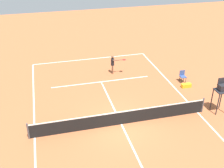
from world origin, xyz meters
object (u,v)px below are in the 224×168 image
umpire_chair (222,90)px  tennis_ball (102,84)px  player_serving (113,63)px  courtside_chair_mid (183,76)px  equipment_bag (186,85)px

umpire_chair → tennis_ball: bearing=-40.2°
player_serving → umpire_chair: (-5.36, 7.33, 0.65)m
tennis_ball → umpire_chair: (-6.69, 5.66, 1.57)m
player_serving → umpire_chair: size_ratio=0.67×
player_serving → courtside_chair_mid: player_serving is taller
courtside_chair_mid → equipment_bag: 1.00m
tennis_ball → equipment_bag: bearing=161.1°
player_serving → courtside_chair_mid: 5.78m
player_serving → umpire_chair: umpire_chair is taller
equipment_bag → player_serving: bearing=-37.9°
umpire_chair → courtside_chair_mid: bearing=-85.4°
courtside_chair_mid → tennis_ball: bearing=-10.8°
tennis_ball → courtside_chair_mid: bearing=169.2°
player_serving → courtside_chair_mid: size_ratio=1.71×
player_serving → tennis_ball: 2.33m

